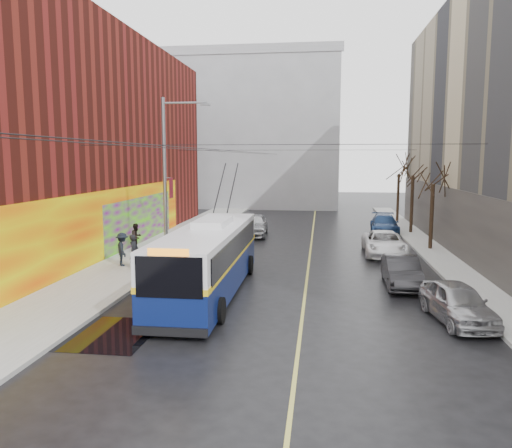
# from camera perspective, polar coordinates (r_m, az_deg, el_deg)

# --- Properties ---
(ground) EXTENTS (140.00, 140.00, 0.00)m
(ground) POSITION_cam_1_polar(r_m,az_deg,el_deg) (17.31, 0.01, -12.08)
(ground) COLOR black
(ground) RESTS_ON ground
(sidewalk_left) EXTENTS (4.00, 60.00, 0.15)m
(sidewalk_left) POSITION_cam_1_polar(r_m,az_deg,el_deg) (30.47, -12.09, -3.46)
(sidewalk_left) COLOR gray
(sidewalk_left) RESTS_ON ground
(sidewalk_right) EXTENTS (2.00, 60.00, 0.15)m
(sidewalk_right) POSITION_cam_1_polar(r_m,az_deg,el_deg) (29.56, 20.83, -4.14)
(sidewalk_right) COLOR gray
(sidewalk_right) RESTS_ON ground
(lane_line) EXTENTS (0.12, 50.00, 0.01)m
(lane_line) POSITION_cam_1_polar(r_m,az_deg,el_deg) (30.73, 6.19, -3.38)
(lane_line) COLOR #BFB74C
(lane_line) RESTS_ON ground
(building_left) EXTENTS (12.11, 36.00, 14.00)m
(building_left) POSITION_cam_1_polar(r_m,az_deg,el_deg) (35.19, -23.80, 8.85)
(building_left) COLOR #591911
(building_left) RESTS_ON ground
(building_far) EXTENTS (20.50, 12.10, 18.00)m
(building_far) POSITION_cam_1_polar(r_m,az_deg,el_deg) (61.77, -0.10, 10.55)
(building_far) COLOR gray
(building_far) RESTS_ON ground
(streetlight_pole) EXTENTS (2.65, 0.60, 9.00)m
(streetlight_pole) POSITION_cam_1_polar(r_m,az_deg,el_deg) (27.45, -10.08, 5.43)
(streetlight_pole) COLOR slate
(streetlight_pole) RESTS_ON ground
(catenary_wires) EXTENTS (18.00, 60.00, 0.22)m
(catenary_wires) POSITION_cam_1_polar(r_m,az_deg,el_deg) (31.28, -1.10, 8.35)
(catenary_wires) COLOR black
(tree_near) EXTENTS (3.20, 3.20, 6.40)m
(tree_near) POSITION_cam_1_polar(r_m,az_deg,el_deg) (32.90, 19.64, 5.67)
(tree_near) COLOR black
(tree_near) RESTS_ON ground
(tree_mid) EXTENTS (3.20, 3.20, 6.68)m
(tree_mid) POSITION_cam_1_polar(r_m,az_deg,el_deg) (39.77, 17.55, 6.41)
(tree_mid) COLOR black
(tree_mid) RESTS_ON ground
(tree_far) EXTENTS (3.20, 3.20, 6.57)m
(tree_far) POSITION_cam_1_polar(r_m,az_deg,el_deg) (46.68, 16.05, 6.46)
(tree_far) COLOR black
(tree_far) RESTS_ON ground
(puddle) EXTENTS (2.85, 3.44, 0.01)m
(puddle) POSITION_cam_1_polar(r_m,az_deg,el_deg) (17.68, -16.37, -11.96)
(puddle) COLOR black
(puddle) RESTS_ON ground
(pigeons_flying) EXTENTS (1.92, 2.92, 0.92)m
(pigeons_flying) POSITION_cam_1_polar(r_m,az_deg,el_deg) (27.32, -3.30, 9.65)
(pigeons_flying) COLOR slate
(trolleybus) EXTENTS (2.81, 11.75, 5.54)m
(trolleybus) POSITION_cam_1_polar(r_m,az_deg,el_deg) (21.50, -5.43, -3.95)
(trolleybus) COLOR #091649
(trolleybus) RESTS_ON ground
(parked_car_a) EXTENTS (2.26, 4.36, 1.42)m
(parked_car_a) POSITION_cam_1_polar(r_m,az_deg,el_deg) (19.36, 22.03, -8.31)
(parked_car_a) COLOR #A1A2A5
(parked_car_a) RESTS_ON ground
(parked_car_b) EXTENTS (1.51, 4.20, 1.38)m
(parked_car_b) POSITION_cam_1_polar(r_m,az_deg,el_deg) (23.68, 16.30, -5.25)
(parked_car_b) COLOR #262628
(parked_car_b) RESTS_ON ground
(parked_car_c) EXTENTS (2.42, 5.19, 1.44)m
(parked_car_c) POSITION_cam_1_polar(r_m,az_deg,el_deg) (30.96, 14.43, -2.15)
(parked_car_c) COLOR white
(parked_car_c) RESTS_ON ground
(parked_car_d) EXTENTS (2.31, 5.11, 1.45)m
(parked_car_d) POSITION_cam_1_polar(r_m,az_deg,el_deg) (39.71, 14.47, -0.03)
(parked_car_d) COLOR navy
(parked_car_d) RESTS_ON ground
(following_car) EXTENTS (2.22, 5.00, 1.67)m
(following_car) POSITION_cam_1_polar(r_m,az_deg,el_deg) (37.38, -0.26, -0.09)
(following_car) COLOR #B4B5B9
(following_car) RESTS_ON ground
(pedestrian_a) EXTENTS (0.48, 0.67, 1.75)m
(pedestrian_a) POSITION_cam_1_polar(r_m,az_deg,el_deg) (26.53, -13.77, -3.06)
(pedestrian_a) COLOR black
(pedestrian_a) RESTS_ON sidewalk_left
(pedestrian_b) EXTENTS (0.86, 0.97, 1.67)m
(pedestrian_b) POSITION_cam_1_polar(r_m,az_deg,el_deg) (31.58, -13.50, -1.45)
(pedestrian_b) COLOR black
(pedestrian_b) RESTS_ON sidewalk_left
(pedestrian_c) EXTENTS (1.16, 1.32, 1.77)m
(pedestrian_c) POSITION_cam_1_polar(r_m,az_deg,el_deg) (27.26, -15.03, -2.80)
(pedestrian_c) COLOR black
(pedestrian_c) RESTS_ON sidewalk_left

